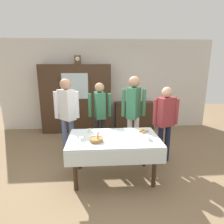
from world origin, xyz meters
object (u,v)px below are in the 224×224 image
at_px(tea_cup_back_edge, 149,139).
at_px(person_behind_table_left, 67,110).
at_px(spoon_far_left, 141,144).
at_px(pastry_plate, 144,132).
at_px(person_behind_table_right, 165,118).
at_px(wall_cabinet, 77,99).
at_px(mantel_clock, 78,60).
at_px(person_beside_shelf, 134,108).
at_px(spoon_front_edge, 116,133).
at_px(book_stack, 135,101).
at_px(tea_cup_far_right, 82,139).
at_px(tea_cup_far_left, 90,131).
at_px(person_by_cabinet, 100,110).
at_px(bookshelf_low, 134,116).
at_px(dining_table, 114,144).
at_px(bread_basket, 96,139).

bearing_deg(tea_cup_back_edge, person_behind_table_left, 144.41).
bearing_deg(spoon_far_left, tea_cup_back_edge, 39.40).
height_order(pastry_plate, spoon_far_left, pastry_plate).
bearing_deg(person_behind_table_right, wall_cabinet, 134.57).
bearing_deg(person_behind_table_left, pastry_plate, -25.37).
height_order(mantel_clock, person_beside_shelf, mantel_clock).
xyz_separation_m(spoon_far_left, spoon_front_edge, (-0.35, 0.49, 0.00)).
height_order(book_stack, tea_cup_far_right, book_stack).
bearing_deg(person_behind_table_right, tea_cup_far_left, -170.57).
bearing_deg(person_by_cabinet, mantel_clock, 113.40).
relative_size(bookshelf_low, person_beside_shelf, 0.68).
xyz_separation_m(mantel_clock, tea_cup_far_left, (0.40, -2.27, -1.31)).
height_order(dining_table, person_by_cabinet, person_by_cabinet).
bearing_deg(wall_cabinet, tea_cup_far_right, -82.24).
height_order(mantel_clock, spoon_front_edge, mantel_clock).
xyz_separation_m(wall_cabinet, spoon_far_left, (1.31, -2.87, -0.23)).
bearing_deg(person_beside_shelf, tea_cup_far_right, -137.23).
relative_size(mantel_clock, person_by_cabinet, 0.15).
bearing_deg(person_behind_table_left, dining_table, -45.09).
relative_size(dining_table, person_by_cabinet, 0.98).
relative_size(mantel_clock, person_behind_table_right, 0.15).
xyz_separation_m(tea_cup_back_edge, person_behind_table_left, (-1.50, 1.07, 0.25)).
bearing_deg(tea_cup_far_left, mantel_clock, 99.96).
xyz_separation_m(dining_table, person_behind_table_right, (1.09, 0.57, 0.29)).
bearing_deg(wall_cabinet, pastry_plate, -58.19).
bearing_deg(spoon_front_edge, person_behind_table_left, 144.18).
height_order(spoon_far_left, person_behind_table_left, person_behind_table_left).
bearing_deg(spoon_front_edge, person_by_cabinet, 105.92).
xyz_separation_m(wall_cabinet, spoon_front_edge, (0.96, -2.37, -0.23)).
height_order(bread_basket, person_behind_table_left, person_behind_table_left).
bearing_deg(book_stack, mantel_clock, -178.24).
relative_size(dining_table, tea_cup_back_edge, 12.02).
distance_m(spoon_front_edge, person_behind_table_left, 1.24).
bearing_deg(person_behind_table_right, spoon_front_edge, -161.07).
xyz_separation_m(tea_cup_back_edge, bread_basket, (-0.87, 0.01, 0.01)).
relative_size(mantel_clock, person_behind_table_left, 0.14).
distance_m(person_by_cabinet, person_beside_shelf, 0.80).
height_order(bookshelf_low, person_behind_table_right, person_behind_table_right).
height_order(tea_cup_back_edge, spoon_far_left, tea_cup_back_edge).
bearing_deg(dining_table, book_stack, 72.20).
height_order(person_by_cabinet, person_beside_shelf, person_beside_shelf).
bearing_deg(book_stack, tea_cup_back_edge, -95.61).
xyz_separation_m(spoon_far_left, person_beside_shelf, (0.08, 1.17, 0.31)).
height_order(dining_table, wall_cabinet, wall_cabinet).
relative_size(bread_basket, person_behind_table_right, 0.15).
bearing_deg(tea_cup_far_right, person_by_cabinet, 76.31).
xyz_separation_m(mantel_clock, person_by_cabinet, (0.59, -1.37, -1.14)).
xyz_separation_m(pastry_plate, spoon_far_left, (-0.16, -0.50, -0.01)).
bearing_deg(person_behind_table_right, person_by_cabinet, 153.67).
distance_m(person_by_cabinet, person_behind_table_left, 0.76).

